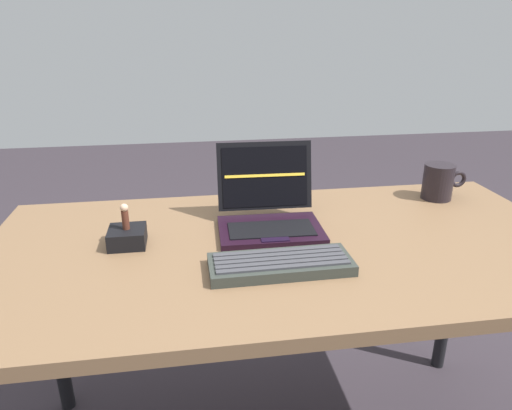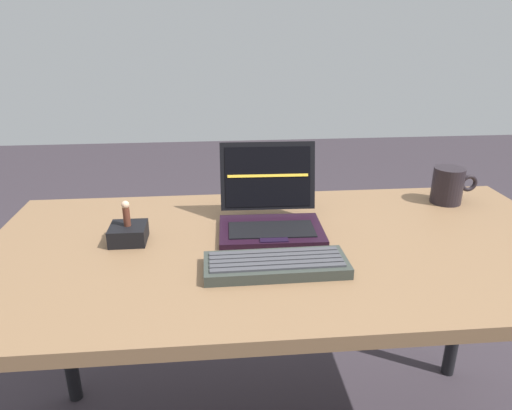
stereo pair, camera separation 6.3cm
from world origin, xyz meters
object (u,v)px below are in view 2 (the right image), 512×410
Objects in this scene: figurine_stand at (128,234)px; external_keyboard at (276,265)px; coffee_mug at (448,185)px; figurine at (126,213)px; laptop_front at (270,213)px.

external_keyboard is at bearing -27.13° from figurine_stand.
figurine_stand is at bearing -168.31° from coffee_mug.
coffee_mug is (0.88, 0.18, -0.02)m from figurine.
laptop_front is at bearing 86.52° from external_keyboard.
laptop_front is 0.35m from figurine.
external_keyboard is at bearing -27.13° from figurine.
figurine is at bearing -90.00° from figurine_stand.
laptop_front is at bearing 7.75° from figurine_stand.
external_keyboard is at bearing -147.25° from coffee_mug.
figurine_stand is 0.64× the size of coffee_mug.
coffee_mug is at bearing 32.75° from external_keyboard.
laptop_front reaches higher than figurine_stand.
external_keyboard is 4.87× the size of figurine.
coffee_mug is (0.88, 0.18, 0.03)m from figurine_stand.
figurine is (-0.33, 0.17, 0.06)m from external_keyboard.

